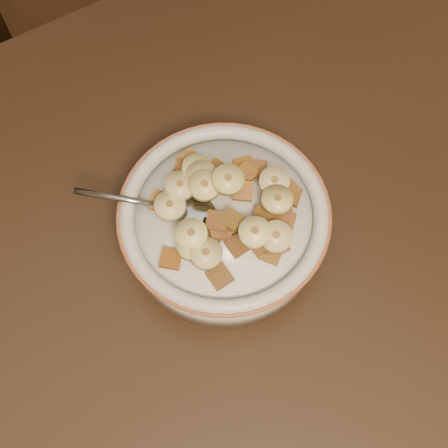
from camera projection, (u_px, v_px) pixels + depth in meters
table at (35, 423)px, 0.55m from camera, size 1.42×0.93×0.04m
cereal_bowl at (224, 226)px, 0.59m from camera, size 0.21×0.21×0.05m
milk at (224, 216)px, 0.57m from camera, size 0.17×0.17×0.00m
spoon at (192, 211)px, 0.56m from camera, size 0.06×0.06×0.01m
cereal_square_0 at (238, 245)px, 0.54m from camera, size 0.02×0.02×0.01m
cereal_square_1 at (271, 253)px, 0.54m from camera, size 0.03×0.03×0.01m
cereal_square_2 at (246, 173)px, 0.57m from camera, size 0.03×0.03×0.01m
cereal_square_3 at (243, 191)px, 0.56m from camera, size 0.03×0.03×0.01m
cereal_square_4 at (244, 166)px, 0.58m from camera, size 0.03×0.03×0.01m
cereal_square_5 at (262, 218)px, 0.55m from camera, size 0.03×0.03×0.01m
cereal_square_6 at (266, 235)px, 0.54m from camera, size 0.03×0.03×0.01m
cereal_square_7 at (212, 177)px, 0.57m from camera, size 0.02×0.02×0.01m
cereal_square_8 at (232, 220)px, 0.54m from camera, size 0.03×0.03×0.01m
cereal_square_9 at (184, 170)px, 0.58m from camera, size 0.03×0.03×0.01m
cereal_square_10 at (171, 259)px, 0.54m from camera, size 0.03×0.03×0.01m
cereal_square_11 at (276, 192)px, 0.57m from camera, size 0.02×0.02×0.01m
cereal_square_12 at (279, 242)px, 0.55m from camera, size 0.03×0.03×0.01m
cereal_square_13 at (284, 221)px, 0.56m from camera, size 0.03×0.03×0.01m
cereal_square_14 at (160, 202)px, 0.57m from camera, size 0.03×0.03×0.01m
cereal_square_15 at (202, 169)px, 0.58m from camera, size 0.03×0.03×0.01m
cereal_square_16 at (216, 169)px, 0.58m from camera, size 0.03×0.03×0.01m
cereal_square_17 at (214, 233)px, 0.54m from camera, size 0.03×0.02×0.01m
cereal_square_18 at (217, 221)px, 0.54m from camera, size 0.03×0.03×0.01m
cereal_square_19 at (288, 189)px, 0.57m from camera, size 0.02×0.02×0.01m
cereal_square_20 at (190, 160)px, 0.59m from camera, size 0.02×0.02×0.01m
cereal_square_21 at (274, 244)px, 0.54m from camera, size 0.03×0.03×0.01m
cereal_square_22 at (266, 215)px, 0.55m from camera, size 0.03×0.03×0.01m
cereal_square_23 at (200, 188)px, 0.56m from camera, size 0.03×0.03×0.01m
cereal_square_24 at (260, 244)px, 0.54m from camera, size 0.02×0.02×0.01m
cereal_square_25 at (291, 196)px, 0.57m from camera, size 0.03×0.03×0.01m
cereal_square_26 at (220, 277)px, 0.53m from camera, size 0.02×0.02×0.01m
cereal_square_27 at (256, 169)px, 0.58m from camera, size 0.03×0.03×0.01m
cereal_square_28 at (282, 213)px, 0.56m from camera, size 0.03×0.03×0.01m
cereal_square_29 at (219, 230)px, 0.54m from camera, size 0.03×0.02×0.01m
cereal_square_30 at (283, 215)px, 0.56m from camera, size 0.03×0.03×0.01m
cereal_square_31 at (163, 202)px, 0.57m from camera, size 0.03×0.03×0.01m
banana_slice_0 at (205, 186)px, 0.55m from camera, size 0.03×0.03×0.01m
banana_slice_1 at (274, 182)px, 0.56m from camera, size 0.04×0.04×0.01m
banana_slice_2 at (228, 180)px, 0.54m from camera, size 0.04×0.04×0.01m
banana_slice_3 at (180, 186)px, 0.56m from camera, size 0.04×0.03×0.01m
banana_slice_4 at (276, 237)px, 0.53m from camera, size 0.04×0.04×0.01m
banana_slice_5 at (191, 234)px, 0.53m from camera, size 0.04×0.04×0.01m
banana_slice_6 at (202, 175)px, 0.56m from camera, size 0.04×0.04×0.01m
banana_slice_7 at (255, 232)px, 0.53m from camera, size 0.03×0.03×0.01m
banana_slice_8 at (206, 254)px, 0.52m from camera, size 0.04×0.04×0.02m
banana_slice_9 at (170, 206)px, 0.55m from camera, size 0.04×0.04×0.01m
banana_slice_10 at (193, 246)px, 0.53m from camera, size 0.04×0.04×0.02m
banana_slice_11 at (277, 200)px, 0.55m from camera, size 0.04×0.04×0.01m
banana_slice_12 at (197, 169)px, 0.57m from camera, size 0.04×0.04×0.02m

